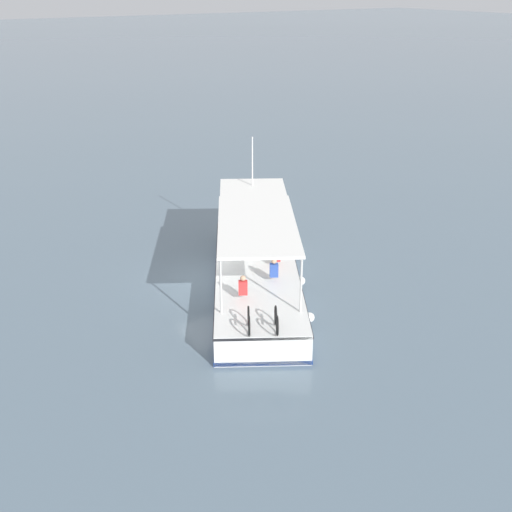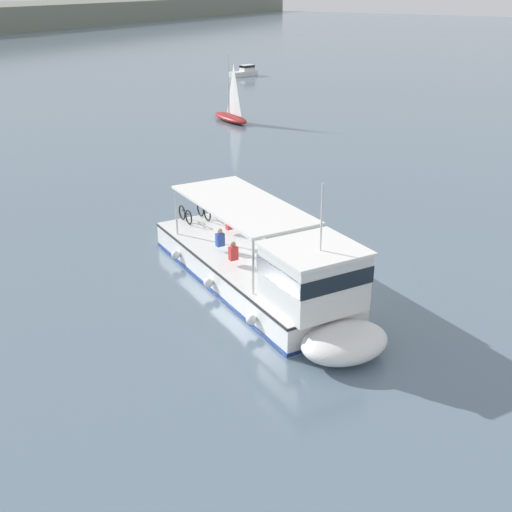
# 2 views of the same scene
# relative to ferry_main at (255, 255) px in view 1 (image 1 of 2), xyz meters

# --- Properties ---
(ground_plane) EXTENTS (400.00, 400.00, 0.00)m
(ground_plane) POSITION_rel_ferry_main_xyz_m (1.71, -0.82, -1.02)
(ground_plane) COLOR slate
(ferry_main) EXTENTS (9.03, 12.55, 5.32)m
(ferry_main) POSITION_rel_ferry_main_xyz_m (0.00, 0.00, 0.00)
(ferry_main) COLOR white
(ferry_main) RESTS_ON ground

